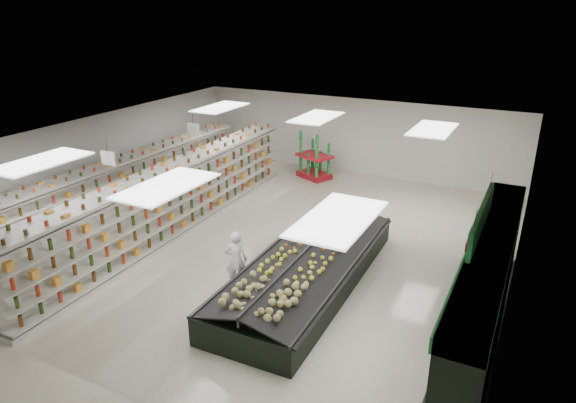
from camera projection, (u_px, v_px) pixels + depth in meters
The scene contains 16 objects.
floor at pixel (261, 244), 15.62m from camera, with size 16.00×16.00×0.00m, color beige.
ceiling at pixel (259, 142), 14.46m from camera, with size 14.00×16.00×0.02m, color white.
wall_back at pixel (354, 136), 21.69m from camera, with size 14.00×0.02×3.20m, color silver.
wall_front at pixel (17, 348), 8.40m from camera, with size 14.00×0.02×3.20m, color silver.
wall_left at pixel (87, 164), 18.00m from camera, with size 0.02×16.00×3.20m, color silver.
wall_right at pixel (517, 243), 12.09m from camera, with size 0.02×16.00×3.20m, color silver.
produce_wall_case at pixel (486, 280), 11.17m from camera, with size 0.93×8.00×2.20m.
aisle_sign_near at pixel (108, 158), 14.57m from camera, with size 0.52×0.06×0.75m.
aisle_sign_far at pixel (193, 129), 17.89m from camera, with size 0.52×0.06×0.75m.
hortifruti_banner at pixel (481, 218), 10.78m from camera, with size 0.12×3.20×0.95m.
gondola_left at pixel (135, 184), 18.22m from camera, with size 0.99×11.03×1.91m.
gondola_center at pixel (174, 202), 16.15m from camera, with size 1.29×12.73×2.20m.
produce_island at pixel (307, 267), 13.29m from camera, with size 2.70×7.09×1.05m.
soda_endcap at pixel (315, 158), 21.28m from camera, with size 1.66×1.44×1.79m.
shopper_main at pixel (236, 260), 13.01m from camera, with size 0.57×0.38×1.57m, color white.
shopper_background at pixel (230, 165), 20.69m from camera, with size 0.74×0.46×1.52m, color #93785B.
Camera 1 is at (7.12, -12.18, 6.88)m, focal length 32.00 mm.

